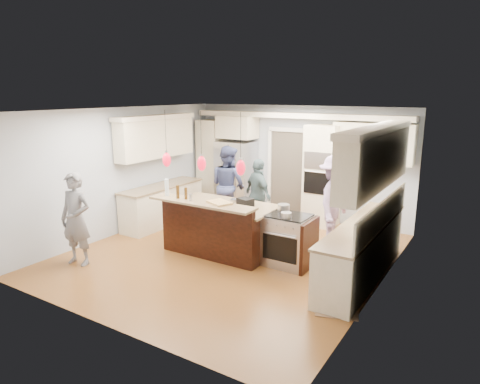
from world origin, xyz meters
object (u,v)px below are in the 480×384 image
(person_bar_end, at_px, (76,219))
(refrigerator, at_px, (236,177))
(kitchen_island, at_px, (221,227))
(person_far_left, at_px, (228,185))
(island_range, at_px, (290,240))

(person_bar_end, bearing_deg, refrigerator, 72.81)
(refrigerator, xyz_separation_m, kitchen_island, (1.30, -2.57, -0.42))
(refrigerator, height_order, kitchen_island, refrigerator)
(person_far_left, bearing_deg, person_bar_end, 88.71)
(refrigerator, relative_size, person_bar_end, 1.08)
(person_far_left, bearing_deg, refrigerator, -52.09)
(refrigerator, bearing_deg, kitchen_island, -63.12)
(kitchen_island, xyz_separation_m, person_bar_end, (-1.81, -1.87, 0.35))
(island_range, distance_m, person_bar_end, 3.78)
(island_range, relative_size, person_bar_end, 0.55)
(island_range, bearing_deg, kitchen_island, -176.90)
(refrigerator, distance_m, island_range, 3.71)
(refrigerator, distance_m, kitchen_island, 2.91)
(refrigerator, bearing_deg, island_range, -42.59)
(refrigerator, bearing_deg, person_bar_end, -96.58)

